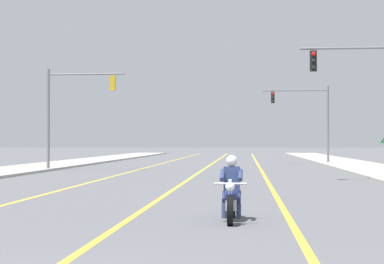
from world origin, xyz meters
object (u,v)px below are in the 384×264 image
(traffic_signal_near_left, at_px, (70,103))
(traffic_signal_mid_right, at_px, (309,112))
(motorcycle_with_rider, at_px, (231,195))
(traffic_signal_near_right, at_px, (363,90))

(traffic_signal_near_left, height_order, traffic_signal_mid_right, same)
(motorcycle_with_rider, height_order, traffic_signal_near_right, traffic_signal_near_right)
(traffic_signal_near_right, distance_m, traffic_signal_near_left, 19.00)
(traffic_signal_near_right, height_order, traffic_signal_near_left, same)
(traffic_signal_near_right, distance_m, traffic_signal_mid_right, 25.06)
(traffic_signal_near_right, xyz_separation_m, traffic_signal_mid_right, (-0.04, 25.06, 0.09))
(motorcycle_with_rider, bearing_deg, traffic_signal_near_left, 111.59)
(motorcycle_with_rider, xyz_separation_m, traffic_signal_near_left, (-10.27, 25.96, 3.51))
(traffic_signal_near_right, xyz_separation_m, traffic_signal_near_left, (-15.69, 10.72, 0.06))
(motorcycle_with_rider, distance_m, traffic_signal_near_left, 28.14)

